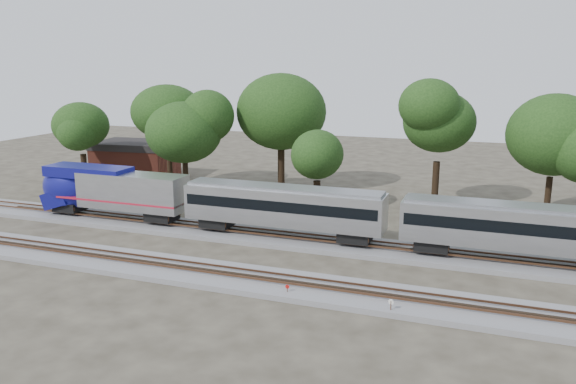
{
  "coord_description": "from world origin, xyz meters",
  "views": [
    {
      "loc": [
        14.07,
        -39.24,
        15.69
      ],
      "look_at": [
        -1.88,
        5.0,
        4.81
      ],
      "focal_mm": 35.0,
      "sensor_mm": 36.0,
      "label": 1
    }
  ],
  "objects": [
    {
      "name": "tree_3",
      "position": [
        -9.93,
        24.8,
        9.85
      ],
      "size": [
        10.02,
        10.02,
        14.13
      ],
      "color": "black",
      "rests_on": "ground"
    },
    {
      "name": "train",
      "position": [
        17.05,
        6.0,
        3.32
      ],
      "size": [
        94.47,
        3.26,
        4.81
      ],
      "color": "silver",
      "rests_on": "ground"
    },
    {
      "name": "brick_building",
      "position": [
        -32.03,
        26.03,
        2.54
      ],
      "size": [
        11.2,
        8.45,
        5.04
      ],
      "rotation": [
        0.0,
        0.0,
        0.1
      ],
      "color": "maroon",
      "rests_on": "ground"
    },
    {
      "name": "tree_2",
      "position": [
        -19.5,
        18.01,
        7.73
      ],
      "size": [
        7.87,
        7.87,
        11.1
      ],
      "color": "black",
      "rests_on": "ground"
    },
    {
      "name": "tree_0",
      "position": [
        -34.52,
        18.42,
        7.95
      ],
      "size": [
        8.1,
        8.1,
        11.42
      ],
      "color": "black",
      "rests_on": "ground"
    },
    {
      "name": "tree_5",
      "position": [
        8.85,
        23.4,
        9.41
      ],
      "size": [
        9.57,
        9.57,
        13.5
      ],
      "color": "black",
      "rests_on": "ground"
    },
    {
      "name": "tree_4",
      "position": [
        -2.92,
        17.0,
        6.17
      ],
      "size": [
        6.3,
        6.3,
        8.88
      ],
      "color": "black",
      "rests_on": "ground"
    },
    {
      "name": "track_far",
      "position": [
        0.0,
        6.0,
        0.21
      ],
      "size": [
        160.0,
        5.0,
        0.73
      ],
      "color": "slate",
      "rests_on": "ground"
    },
    {
      "name": "track_near",
      "position": [
        0.0,
        -4.0,
        0.21
      ],
      "size": [
        160.0,
        5.0,
        0.73
      ],
      "color": "slate",
      "rests_on": "ground"
    },
    {
      "name": "tree_1",
      "position": [
        -23.67,
        21.32,
        9.69
      ],
      "size": [
        9.86,
        9.86,
        13.91
      ],
      "color": "black",
      "rests_on": "ground"
    },
    {
      "name": "tree_6",
      "position": [
        19.93,
        19.78,
        8.92
      ],
      "size": [
        9.08,
        9.08,
        12.8
      ],
      "color": "black",
      "rests_on": "ground"
    },
    {
      "name": "switch_stand_red",
      "position": [
        1.87,
        -5.56,
        0.57
      ],
      "size": [
        0.28,
        0.05,
        0.9
      ],
      "rotation": [
        0.0,
        0.0,
        0.01
      ],
      "color": "#512D19",
      "rests_on": "ground"
    },
    {
      "name": "switch_stand_white",
      "position": [
        9.03,
        -6.07,
        0.71
      ],
      "size": [
        0.35,
        0.11,
        1.12
      ],
      "rotation": [
        0.0,
        0.0,
        -0.23
      ],
      "color": "#512D19",
      "rests_on": "ground"
    },
    {
      "name": "switch_lever",
      "position": [
        5.79,
        -5.2,
        0.15
      ],
      "size": [
        0.58,
        0.47,
        0.3
      ],
      "primitive_type": "cube",
      "rotation": [
        0.0,
        0.0,
        0.4
      ],
      "color": "#512D19",
      "rests_on": "ground"
    },
    {
      "name": "ground",
      "position": [
        0.0,
        0.0,
        0.0
      ],
      "size": [
        160.0,
        160.0,
        0.0
      ],
      "primitive_type": "plane",
      "color": "#383328",
      "rests_on": "ground"
    }
  ]
}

